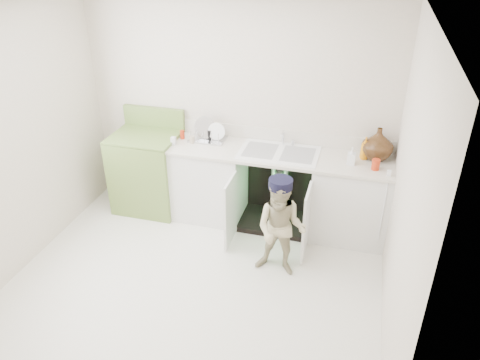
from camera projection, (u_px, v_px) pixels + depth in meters
name	position (u px, v px, depth m)	size (l,w,h in m)	color
ground	(196.00, 281.00, 4.55)	(3.50, 3.50, 0.00)	beige
room_shell	(189.00, 167.00, 3.95)	(6.00, 5.50, 1.26)	beige
counter_run	(281.00, 187.00, 5.21)	(2.44, 1.02, 1.24)	silver
avocado_stove	(148.00, 170.00, 5.55)	(0.75, 0.65, 1.17)	olive
repair_worker	(281.00, 228.00, 4.44)	(0.51, 0.70, 1.03)	#C0B38A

